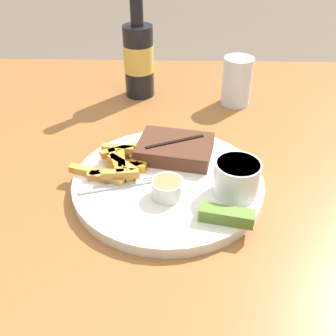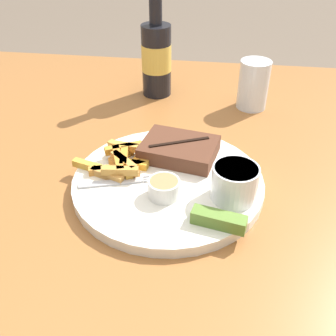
# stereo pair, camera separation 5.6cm
# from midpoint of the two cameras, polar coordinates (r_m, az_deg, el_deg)

# --- Properties ---
(dining_table) EXTENTS (1.25, 1.15, 0.77)m
(dining_table) POSITION_cam_midpoint_polar(r_m,az_deg,el_deg) (0.69, 2.33, -7.98)
(dining_table) COLOR #935B2D
(dining_table) RESTS_ON ground_plane
(dinner_plate) EXTENTS (0.31, 0.31, 0.02)m
(dinner_plate) POSITION_cam_midpoint_polar(r_m,az_deg,el_deg) (0.64, 2.51, -2.20)
(dinner_plate) COLOR silver
(dinner_plate) RESTS_ON dining_table
(steak_portion) EXTENTS (0.14, 0.11, 0.03)m
(steak_portion) POSITION_cam_midpoint_polar(r_m,az_deg,el_deg) (0.68, 4.01, 2.68)
(steak_portion) COLOR #512D1E
(steak_portion) RESTS_ON dinner_plate
(fries_pile) EXTENTS (0.15, 0.11, 0.02)m
(fries_pile) POSITION_cam_midpoint_polar(r_m,az_deg,el_deg) (0.65, -4.40, 0.84)
(fries_pile) COLOR #C2873F
(fries_pile) RESTS_ON dinner_plate
(coleslaw_cup) EXTENTS (0.07, 0.07, 0.05)m
(coleslaw_cup) POSITION_cam_midpoint_polar(r_m,az_deg,el_deg) (0.59, 12.38, -1.95)
(coleslaw_cup) COLOR white
(coleslaw_cup) RESTS_ON dinner_plate
(dipping_sauce_cup) EXTENTS (0.05, 0.05, 0.03)m
(dipping_sauce_cup) POSITION_cam_midpoint_polar(r_m,az_deg,el_deg) (0.59, 1.89, -2.90)
(dipping_sauce_cup) COLOR silver
(dipping_sauce_cup) RESTS_ON dinner_plate
(pickle_spear) EXTENTS (0.08, 0.04, 0.02)m
(pickle_spear) POSITION_cam_midpoint_polar(r_m,az_deg,el_deg) (0.55, 10.30, -7.51)
(pickle_spear) COLOR #567A2D
(pickle_spear) RESTS_ON dinner_plate
(fork_utensil) EXTENTS (0.13, 0.05, 0.00)m
(fork_utensil) POSITION_cam_midpoint_polar(r_m,az_deg,el_deg) (0.62, -4.82, -2.14)
(fork_utensil) COLOR #B7B7BC
(fork_utensil) RESTS_ON dinner_plate
(beer_bottle) EXTENTS (0.07, 0.07, 0.26)m
(beer_bottle) POSITION_cam_midpoint_polar(r_m,az_deg,el_deg) (0.91, 0.12, 15.95)
(beer_bottle) COLOR black
(beer_bottle) RESTS_ON dining_table
(drinking_glass) EXTENTS (0.07, 0.07, 0.10)m
(drinking_glass) POSITION_cam_midpoint_polar(r_m,az_deg,el_deg) (0.89, 14.10, 11.61)
(drinking_glass) COLOR silver
(drinking_glass) RESTS_ON dining_table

